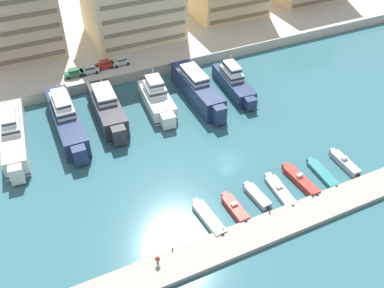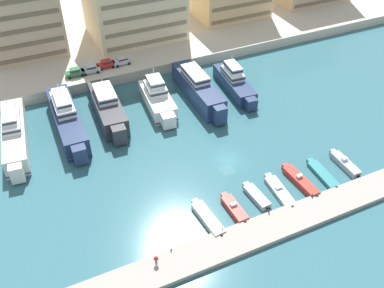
{
  "view_description": "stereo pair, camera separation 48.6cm",
  "coord_description": "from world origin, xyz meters",
  "views": [
    {
      "loc": [
        -29.67,
        -47.96,
        49.78
      ],
      "look_at": [
        -5.15,
        3.86,
        2.5
      ],
      "focal_mm": 40.0,
      "sensor_mm": 36.0,
      "label": 1
    },
    {
      "loc": [
        -29.23,
        -48.17,
        49.78
      ],
      "look_at": [
        -5.15,
        3.86,
        2.5
      ],
      "focal_mm": 40.0,
      "sensor_mm": 36.0,
      "label": 2
    }
  ],
  "objects": [
    {
      "name": "ground_plane",
      "position": [
        0.0,
        0.0,
        0.0
      ],
      "size": [
        400.0,
        400.0,
        0.0
      ],
      "primitive_type": "plane",
      "color": "#336670"
    },
    {
      "name": "quay_promenade",
      "position": [
        0.0,
        67.09,
        1.17
      ],
      "size": [
        180.0,
        70.0,
        2.34
      ],
      "primitive_type": "cube",
      "color": "beige",
      "rests_on": "ground"
    },
    {
      "name": "pier_dock",
      "position": [
        0.0,
        -16.2,
        0.37
      ],
      "size": [
        120.0,
        5.02,
        0.74
      ],
      "primitive_type": "cube",
      "color": "#9E998E",
      "rests_on": "ground"
    },
    {
      "name": "yacht_ivory_far_left",
      "position": [
        -32.86,
        20.12,
        2.31
      ],
      "size": [
        5.82,
        22.1,
        7.98
      ],
      "color": "silver",
      "rests_on": "ground"
    },
    {
      "name": "yacht_navy_left",
      "position": [
        -23.31,
        20.75,
        2.44
      ],
      "size": [
        4.68,
        22.92,
        8.26
      ],
      "color": "navy",
      "rests_on": "ground"
    },
    {
      "name": "yacht_charcoal_mid_left",
      "position": [
        -15.25,
        21.09,
        2.26
      ],
      "size": [
        5.51,
        19.33,
        7.21
      ],
      "color": "#333338",
      "rests_on": "ground"
    },
    {
      "name": "yacht_white_center_left",
      "position": [
        -5.18,
        20.35,
        2.16
      ],
      "size": [
        5.79,
        15.97,
        7.87
      ],
      "color": "white",
      "rests_on": "ground"
    },
    {
      "name": "yacht_navy_center",
      "position": [
        3.6,
        19.69,
        2.42
      ],
      "size": [
        4.54,
        21.11,
        7.52
      ],
      "color": "navy",
      "rests_on": "ground"
    },
    {
      "name": "yacht_navy_center_right",
      "position": [
        12.09,
        19.51,
        1.98
      ],
      "size": [
        5.2,
        17.32,
        7.36
      ],
      "color": "navy",
      "rests_on": "ground"
    },
    {
      "name": "motorboat_cream_far_left",
      "position": [
        -9.36,
        -10.81,
        0.49
      ],
      "size": [
        2.44,
        8.12,
        0.98
      ],
      "color": "beige",
      "rests_on": "ground"
    },
    {
      "name": "motorboat_red_left",
      "position": [
        -4.79,
        -10.73,
        0.51
      ],
      "size": [
        1.95,
        6.61,
        1.41
      ],
      "color": "red",
      "rests_on": "ground"
    },
    {
      "name": "motorboat_grey_mid_left",
      "position": [
        -0.3,
        -9.91,
        0.45
      ],
      "size": [
        2.13,
        6.33,
        0.9
      ],
      "color": "#9EA3A8",
      "rests_on": "ground"
    },
    {
      "name": "motorboat_grey_center_left",
      "position": [
        3.69,
        -10.47,
        0.38
      ],
      "size": [
        2.49,
        8.19,
        1.09
      ],
      "color": "#9EA3A8",
      "rests_on": "ground"
    },
    {
      "name": "motorboat_red_center",
      "position": [
        7.99,
        -10.02,
        0.53
      ],
      "size": [
        2.22,
        8.53,
        1.55
      ],
      "color": "red",
      "rests_on": "ground"
    },
    {
      "name": "motorboat_teal_center_right",
      "position": [
        12.48,
        -10.14,
        0.36
      ],
      "size": [
        2.28,
        7.8,
        0.81
      ],
      "color": "teal",
      "rests_on": "ground"
    },
    {
      "name": "motorboat_grey_mid_right",
      "position": [
        17.44,
        -9.81,
        0.56
      ],
      "size": [
        1.87,
        7.26,
        1.6
      ],
      "color": "#9EA3A8",
      "rests_on": "ground"
    },
    {
      "name": "car_green_far_left",
      "position": [
        -18.19,
        35.61,
        3.31
      ],
      "size": [
        4.13,
        1.99,
        1.8
      ],
      "color": "#2D6642",
      "rests_on": "quay_promenade"
    },
    {
      "name": "car_silver_left",
      "position": [
        -14.76,
        35.54,
        3.31
      ],
      "size": [
        4.16,
        2.04,
        1.8
      ],
      "color": "#B7BCC1",
      "rests_on": "quay_promenade"
    },
    {
      "name": "car_red_mid_left",
      "position": [
        -11.15,
        36.35,
        3.31
      ],
      "size": [
        4.11,
        1.94,
        1.8
      ],
      "color": "red",
      "rests_on": "quay_promenade"
    },
    {
      "name": "car_silver_center_left",
      "position": [
        -7.47,
        36.24,
        3.31
      ],
      "size": [
        4.19,
        2.1,
        1.8
      ],
      "color": "#B7BCC1",
      "rests_on": "quay_promenade"
    },
    {
      "name": "apartment_block_left",
      "position": [
        -25.4,
        51.27,
        12.2
      ],
      "size": [
        16.88,
        12.72,
        21.58
      ],
      "color": "#C6AD89",
      "rests_on": "quay_promenade"
    },
    {
      "name": "pedestrian_near_edge",
      "position": [
        -19.24,
        -15.16,
        1.7
      ],
      "size": [
        0.59,
        0.36,
        1.61
      ],
      "color": "#282D3D",
      "rests_on": "pier_dock"
    },
    {
      "name": "bollard_west",
      "position": [
        -16.58,
        -13.94,
        1.07
      ],
      "size": [
        0.2,
        0.2,
        0.61
      ],
      "color": "#2D2D33",
      "rests_on": "pier_dock"
    },
    {
      "name": "bollard_west_mid",
      "position": [
        -8.59,
        -13.94,
        1.07
      ],
      "size": [
        0.2,
        0.2,
        0.61
      ],
      "color": "#2D2D33",
      "rests_on": "pier_dock"
    },
    {
      "name": "bollard_east_mid",
      "position": [
        -0.61,
        -13.94,
        1.07
      ],
      "size": [
        0.2,
        0.2,
        0.61
      ],
      "color": "#2D2D33",
      "rests_on": "pier_dock"
    },
    {
      "name": "bollard_east",
      "position": [
        7.38,
        -13.94,
        1.07
      ],
      "size": [
        0.2,
        0.2,
        0.61
      ],
      "color": "#2D2D33",
      "rests_on": "pier_dock"
    }
  ]
}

